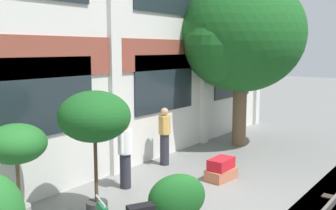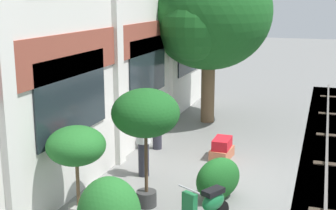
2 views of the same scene
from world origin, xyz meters
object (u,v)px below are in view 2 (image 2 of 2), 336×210
potted_plant_square_trough (222,149)px  topiary_hedge (218,179)px  resident_near_plants (143,142)px  potted_plant_tall_urn (76,150)px  resident_watching_tracks (157,119)px  scooter_second_parked (206,209)px  broadleaf_tree (209,16)px  potted_plant_low_pan (146,116)px

potted_plant_square_trough → topiary_hedge: size_ratio=0.73×
resident_near_plants → potted_plant_tall_urn: bearing=-119.1°
resident_near_plants → resident_watching_tracks: bearing=79.2°
potted_plant_square_trough → topiary_hedge: (-2.58, -0.48, 0.19)m
potted_plant_tall_urn → resident_watching_tracks: potted_plant_tall_urn is taller
potted_plant_tall_urn → potted_plant_square_trough: bearing=-22.8°
potted_plant_square_trough → potted_plant_tall_urn: (-4.44, 1.87, 1.19)m
scooter_second_parked → resident_near_plants: bearing=-108.0°
broadleaf_tree → potted_plant_square_trough: broadleaf_tree is taller
resident_near_plants → topiary_hedge: resident_near_plants is taller
potted_plant_low_pan → scooter_second_parked: (-0.64, -1.43, -1.51)m
scooter_second_parked → topiary_hedge: scooter_second_parked is taller
potted_plant_tall_urn → scooter_second_parked: 2.67m
topiary_hedge → potted_plant_tall_urn: bearing=128.4°
resident_watching_tracks → scooter_second_parked: bearing=-90.2°
scooter_second_parked → topiary_hedge: (1.47, 0.10, 0.02)m
potted_plant_low_pan → scooter_second_parked: potted_plant_low_pan is taller
scooter_second_parked → resident_near_plants: size_ratio=0.78×
resident_watching_tracks → potted_plant_low_pan: bearing=-104.2°
broadleaf_tree → resident_watching_tracks: broadleaf_tree is taller
resident_watching_tracks → resident_near_plants: bearing=-109.8°
potted_plant_square_trough → scooter_second_parked: size_ratio=0.68×
potted_plant_low_pan → topiary_hedge: 2.17m
resident_watching_tracks → resident_near_plants: (-2.06, -0.40, -0.01)m
potted_plant_tall_urn → resident_watching_tracks: (4.63, 0.06, -0.57)m
potted_plant_low_pan → scooter_second_parked: bearing=-113.9°
potted_plant_square_trough → potted_plant_tall_urn: 4.96m
potted_plant_low_pan → broadleaf_tree: bearing=3.6°
resident_watching_tracks → topiary_hedge: resident_watching_tracks is taller
broadleaf_tree → resident_near_plants: 6.12m
broadleaf_tree → potted_plant_low_pan: size_ratio=2.28×
potted_plant_low_pan → resident_watching_tracks: size_ratio=1.52×
resident_near_plants → potted_plant_low_pan: bearing=-88.1°
potted_plant_low_pan → potted_plant_tall_urn: (-1.03, 1.01, -0.50)m
resident_watching_tracks → topiary_hedge: bearing=-79.8°
broadleaf_tree → potted_plant_low_pan: 7.21m
potted_plant_low_pan → potted_plant_square_trough: 3.90m
potted_plant_tall_urn → scooter_second_parked: potted_plant_tall_urn is taller
scooter_second_parked → topiary_hedge: bearing=-148.1°
potted_plant_low_pan → topiary_hedge: potted_plant_low_pan is taller
potted_plant_tall_urn → resident_watching_tracks: 4.67m
resident_watching_tracks → topiary_hedge: (-2.77, -2.41, -0.43)m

